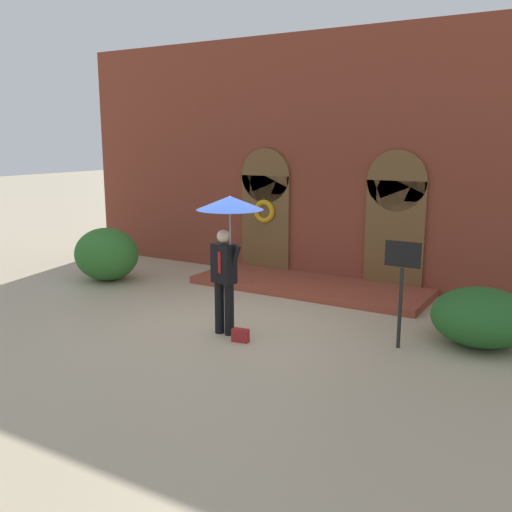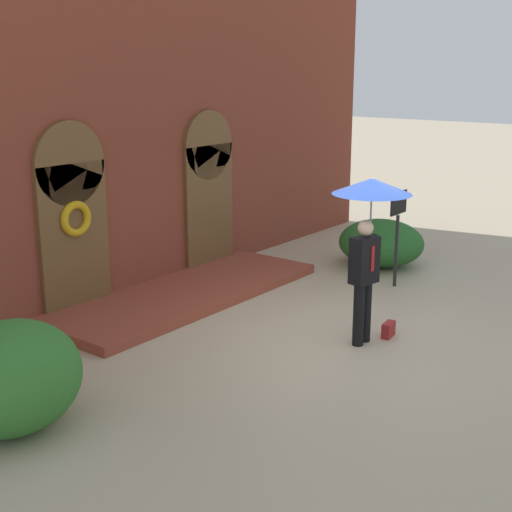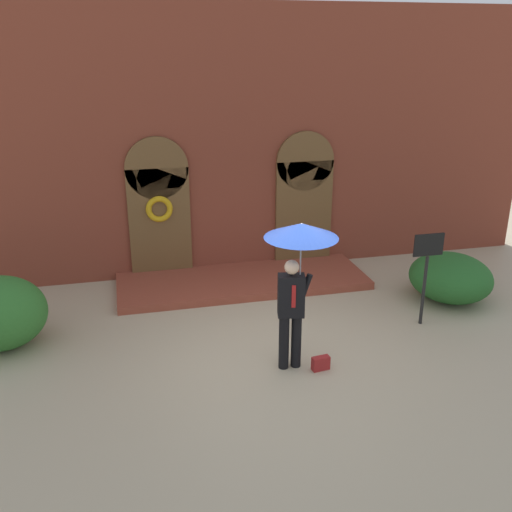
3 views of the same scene
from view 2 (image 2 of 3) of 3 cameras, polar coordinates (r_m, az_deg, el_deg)
The scene contains 7 objects.
ground_plane at distance 10.51m, azimuth 6.82°, elevation -6.54°, with size 80.00×80.00×0.00m, color tan.
building_facade at distance 12.45m, azimuth -9.65°, elevation 9.46°, with size 14.00×2.30×5.60m.
person_with_umbrella at distance 9.92m, azimuth 9.09°, elevation 3.60°, with size 1.10×1.10×2.36m.
handbag at distance 10.63m, azimuth 10.55°, elevation -5.82°, with size 0.28×0.12×0.22m, color maroon.
sign_post at distance 12.77m, azimuth 11.26°, elevation 2.62°, with size 0.56×0.06×1.72m.
shrub_left at distance 8.16m, azimuth -18.93°, elevation -9.17°, with size 1.54×1.38×1.23m, color #2D6B28.
shrub_right at distance 14.25m, azimuth 9.97°, elevation 1.05°, with size 1.59×1.69×0.91m, color #235B23.
Camera 2 is at (-8.46, -4.91, 3.86)m, focal length 50.00 mm.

